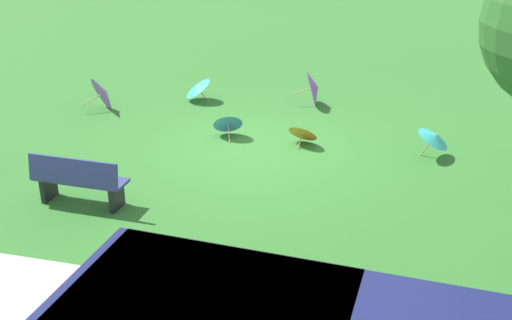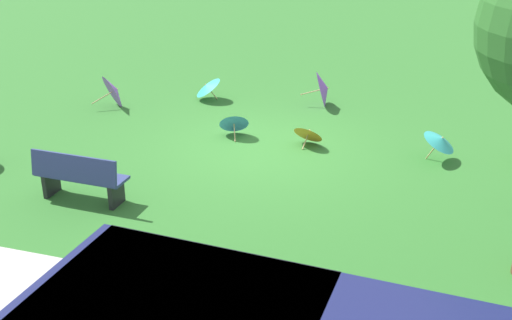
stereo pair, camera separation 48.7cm
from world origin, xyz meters
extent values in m
plane|color=#2D6B28|center=(0.00, 0.00, 0.00)|extent=(40.00, 40.00, 0.00)
cube|color=navy|center=(2.18, 3.03, 0.45)|extent=(1.61, 0.50, 0.05)
cube|color=navy|center=(2.19, 3.23, 0.68)|extent=(1.60, 0.16, 0.45)
cube|color=black|center=(2.82, 3.01, 0.23)|extent=(0.09, 0.41, 0.45)
cube|color=black|center=(1.54, 3.05, 0.23)|extent=(0.09, 0.41, 0.45)
cylinder|color=tan|center=(4.24, -1.20, 0.28)|extent=(0.37, 0.40, 0.23)
cone|color=purple|center=(4.02, -1.44, 0.42)|extent=(0.93, 0.90, 0.83)
sphere|color=tan|center=(3.97, -1.49, 0.44)|extent=(0.06, 0.06, 0.05)
cylinder|color=tan|center=(1.98, -2.64, 0.16)|extent=(0.22, 0.13, 0.32)
cone|color=teal|center=(2.11, -2.58, 0.35)|extent=(0.90, 0.93, 0.50)
sphere|color=tan|center=(2.14, -2.57, 0.40)|extent=(0.06, 0.05, 0.05)
cylinder|color=tan|center=(-0.44, -2.88, 0.35)|extent=(0.48, 0.14, 0.16)
cone|color=purple|center=(-0.75, -2.96, 0.44)|extent=(0.60, 0.94, 0.88)
sphere|color=tan|center=(-0.84, -2.98, 0.47)|extent=(0.05, 0.05, 0.04)
cylinder|color=tan|center=(-3.41, -0.44, 0.19)|extent=(0.22, 0.07, 0.39)
cone|color=teal|center=(-3.54, -0.41, 0.44)|extent=(0.76, 0.77, 0.43)
sphere|color=tan|center=(-3.56, -0.41, 0.50)|extent=(0.05, 0.04, 0.05)
cylinder|color=tan|center=(0.62, -0.33, 0.14)|extent=(0.15, 0.33, 0.29)
cone|color=#4C8CE5|center=(0.70, -0.53, 0.32)|extent=(0.76, 0.69, 0.56)
sphere|color=tan|center=(0.72, -0.57, 0.35)|extent=(0.05, 0.06, 0.05)
cylinder|color=tan|center=(-0.91, -0.30, 0.13)|extent=(0.08, 0.24, 0.25)
cone|color=orange|center=(-0.94, -0.45, 0.28)|extent=(0.71, 0.64, 0.50)
sphere|color=tan|center=(-0.95, -0.49, 0.32)|extent=(0.05, 0.06, 0.05)
camera|label=1|loc=(-2.97, 11.43, 4.99)|focal=44.14mm
camera|label=2|loc=(-3.43, 11.29, 4.99)|focal=44.14mm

